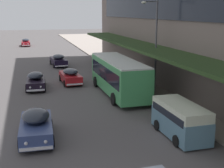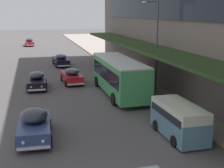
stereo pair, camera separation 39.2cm
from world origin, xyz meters
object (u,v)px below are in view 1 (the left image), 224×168
at_px(sedan_second_mid, 26,42).
at_px(transit_bus_kerbside_front, 118,74).
at_px(sedan_oncoming_front, 36,81).
at_px(sedan_lead_mid, 70,76).
at_px(sedan_second_near, 58,60).
at_px(sedan_trailing_mid, 36,125).
at_px(vw_van, 179,118).
at_px(street_lamp, 154,41).

bearing_deg(sedan_second_mid, transit_bus_kerbside_front, -80.01).
bearing_deg(sedan_oncoming_front, sedan_lead_mid, 20.39).
distance_m(sedan_second_near, sedan_second_mid, 27.07).
bearing_deg(transit_bus_kerbside_front, sedan_trailing_mid, -131.92).
xyz_separation_m(sedan_trailing_mid, vw_van, (8.05, -1.74, 0.29)).
bearing_deg(sedan_second_near, sedan_second_mid, 98.65).
relative_size(transit_bus_kerbside_front, sedan_trailing_mid, 2.18).
relative_size(sedan_oncoming_front, vw_van, 0.98).
bearing_deg(sedan_second_near, sedan_trailing_mid, -98.84).
xyz_separation_m(sedan_lead_mid, street_lamp, (6.50, -5.92, 3.91)).
distance_m(vw_van, street_lamp, 10.29).
xyz_separation_m(sedan_oncoming_front, sedan_trailing_mid, (-0.40, -12.28, 0.05)).
xyz_separation_m(sedan_second_near, sedan_lead_mid, (0.06, -10.81, -0.02)).
bearing_deg(sedan_second_near, vw_van, -80.73).
distance_m(sedan_trailing_mid, sedan_second_mid, 51.13).
height_order(transit_bus_kerbside_front, sedan_second_near, transit_bus_kerbside_front).
bearing_deg(sedan_second_mid, sedan_trailing_mid, -89.68).
bearing_deg(sedan_trailing_mid, sedan_oncoming_front, 88.13).
bearing_deg(sedan_lead_mid, transit_bus_kerbside_front, -57.70).
xyz_separation_m(transit_bus_kerbside_front, sedan_trailing_mid, (-7.29, -8.12, -0.98)).
height_order(sedan_oncoming_front, sedan_lead_mid, sedan_oncoming_front).
height_order(sedan_lead_mid, sedan_second_mid, sedan_second_mid).
distance_m(sedan_lead_mid, sedan_trailing_mid, 14.09).
xyz_separation_m(sedan_second_mid, vw_van, (8.34, -52.87, 0.34)).
xyz_separation_m(transit_bus_kerbside_front, vw_van, (0.76, -9.86, -0.70)).
bearing_deg(street_lamp, transit_bus_kerbside_front, 171.08).
bearing_deg(sedan_trailing_mid, sedan_second_near, 81.16).
height_order(sedan_second_near, sedan_trailing_mid, sedan_trailing_mid).
distance_m(sedan_lead_mid, sedan_second_mid, 37.80).
height_order(transit_bus_kerbside_front, sedan_lead_mid, transit_bus_kerbside_front).
distance_m(transit_bus_kerbside_front, sedan_second_near, 16.65).
bearing_deg(sedan_lead_mid, street_lamp, -42.31).
bearing_deg(sedan_second_mid, street_lamp, -76.26).
height_order(sedan_second_near, sedan_second_mid, sedan_second_near).
relative_size(sedan_second_near, vw_van, 1.08).
xyz_separation_m(transit_bus_kerbside_front, sedan_second_near, (-3.50, 16.25, -1.02)).
bearing_deg(sedan_second_near, street_lamp, -68.58).
bearing_deg(sedan_oncoming_front, transit_bus_kerbside_front, -31.11).
height_order(transit_bus_kerbside_front, sedan_trailing_mid, transit_bus_kerbside_front).
xyz_separation_m(sedan_second_mid, street_lamp, (10.64, -43.49, 3.90)).
distance_m(transit_bus_kerbside_front, sedan_second_mid, 43.69).
bearing_deg(street_lamp, sedan_trailing_mid, -143.58).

